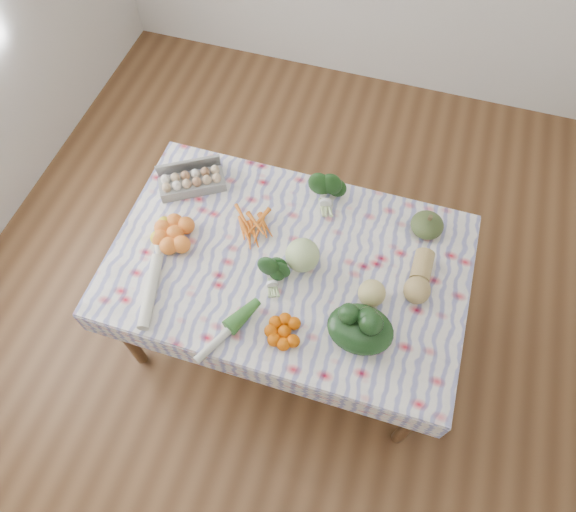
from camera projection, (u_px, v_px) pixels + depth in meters
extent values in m
plane|color=brown|center=(288.00, 326.00, 3.04)|extent=(4.50, 4.50, 0.00)
cube|color=brown|center=(288.00, 266.00, 2.41)|extent=(1.60, 1.00, 0.04)
cylinder|color=brown|center=(125.00, 336.00, 2.64)|extent=(0.06, 0.06, 0.71)
cylinder|color=brown|center=(410.00, 423.00, 2.42)|extent=(0.06, 0.06, 0.71)
cylinder|color=brown|center=(191.00, 203.00, 3.06)|extent=(0.06, 0.06, 0.71)
cylinder|color=brown|center=(439.00, 267.00, 2.84)|extent=(0.06, 0.06, 0.71)
cube|color=white|center=(288.00, 263.00, 2.39)|extent=(1.66, 1.06, 0.01)
cube|color=gray|center=(192.00, 183.00, 2.57)|extent=(0.35, 0.28, 0.09)
cube|color=orange|center=(252.00, 229.00, 2.46)|extent=(0.25, 0.23, 0.04)
ellipsoid|color=#173B13|center=(326.00, 191.00, 2.51)|extent=(0.20, 0.19, 0.15)
ellipsoid|color=#46592B|center=(427.00, 225.00, 2.43)|extent=(0.16, 0.16, 0.10)
sphere|color=#B4D285|center=(302.00, 255.00, 2.31)|extent=(0.18, 0.18, 0.16)
ellipsoid|color=tan|center=(420.00, 276.00, 2.28)|extent=(0.13, 0.26, 0.12)
cube|color=orange|center=(175.00, 234.00, 2.41)|extent=(0.32, 0.32, 0.09)
ellipsoid|color=#1C431A|center=(271.00, 274.00, 2.30)|extent=(0.17, 0.17, 0.10)
cube|color=#D95A04|center=(284.00, 331.00, 2.18)|extent=(0.23, 0.23, 0.06)
sphere|color=#D2C271|center=(372.00, 293.00, 2.24)|extent=(0.14, 0.14, 0.12)
ellipsoid|color=black|center=(360.00, 329.00, 2.15)|extent=(0.34, 0.30, 0.13)
cylinder|color=silver|center=(150.00, 291.00, 2.28)|extent=(0.14, 0.38, 0.05)
cylinder|color=beige|center=(227.00, 332.00, 2.19)|extent=(0.19, 0.34, 0.04)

